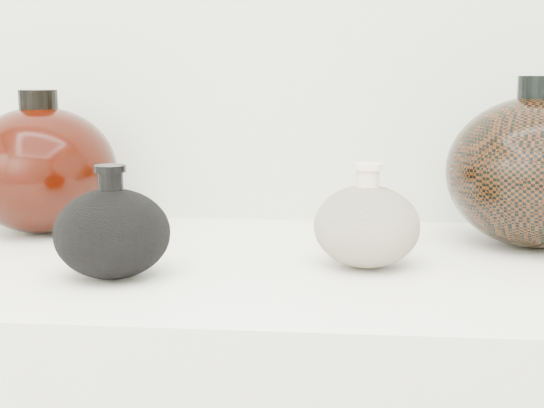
# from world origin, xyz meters

# --- Properties ---
(black_gourd_vase) EXTENTS (0.16, 0.16, 0.12)m
(black_gourd_vase) POSITION_xyz_m (-0.14, 0.86, 0.95)
(black_gourd_vase) COLOR black
(black_gourd_vase) RESTS_ON display_counter
(cream_gourd_vase) EXTENTS (0.14, 0.14, 0.12)m
(cream_gourd_vase) POSITION_xyz_m (0.13, 0.93, 0.95)
(cream_gourd_vase) COLOR #C4B597
(cream_gourd_vase) RESTS_ON display_counter
(left_round_pot) EXTENTS (0.23, 0.23, 0.19)m
(left_round_pot) POSITION_xyz_m (-0.31, 1.08, 0.99)
(left_round_pot) COLOR black
(left_round_pot) RESTS_ON display_counter
(right_round_pot) EXTENTS (0.29, 0.29, 0.21)m
(right_round_pot) POSITION_xyz_m (0.34, 1.05, 1.00)
(right_round_pot) COLOR black
(right_round_pot) RESTS_ON display_counter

